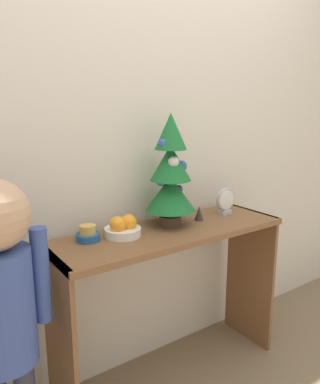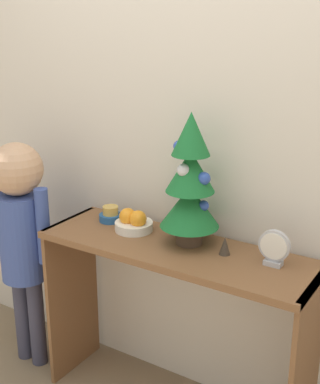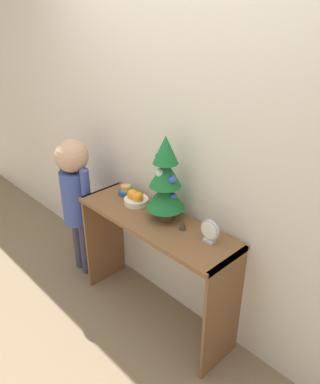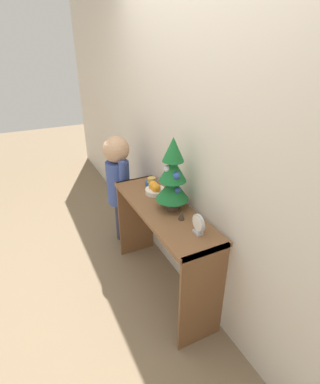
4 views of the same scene
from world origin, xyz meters
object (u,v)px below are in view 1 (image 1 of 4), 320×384
(figurine, at_px, (199,213))
(child_figure, at_px, (0,292))
(mini_tree, at_px, (171,173))
(singing_bowl, at_px, (88,234))
(desk_clock, at_px, (226,201))
(fruit_bowl, at_px, (123,228))

(figurine, relative_size, child_figure, 0.06)
(mini_tree, height_order, singing_bowl, mini_tree)
(singing_bowl, bearing_deg, child_figure, -157.55)
(mini_tree, distance_m, singing_bowl, 0.49)
(singing_bowl, xyz_separation_m, child_figure, (-0.41, -0.17, -0.08))
(mini_tree, bearing_deg, desk_clock, -1.41)
(desk_clock, bearing_deg, child_figure, -173.74)
(mini_tree, relative_size, fruit_bowl, 3.29)
(fruit_bowl, relative_size, desk_clock, 1.17)
(fruit_bowl, height_order, desk_clock, desk_clock)
(mini_tree, relative_size, singing_bowl, 5.19)
(desk_clock, xyz_separation_m, figurine, (-0.20, -0.01, -0.03))
(mini_tree, xyz_separation_m, fruit_bowl, (-0.28, -0.01, -0.23))
(figurine, bearing_deg, child_figure, -173.07)
(singing_bowl, distance_m, child_figure, 0.45)
(singing_bowl, bearing_deg, mini_tree, -3.64)
(mini_tree, bearing_deg, singing_bowl, 176.36)
(singing_bowl, height_order, child_figure, child_figure)
(desk_clock, bearing_deg, singing_bowl, 177.40)
(fruit_bowl, relative_size, figurine, 2.26)
(fruit_bowl, bearing_deg, mini_tree, 2.23)
(desk_clock, relative_size, figurine, 1.93)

